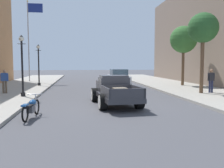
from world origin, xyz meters
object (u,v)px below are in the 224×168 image
object	(u,v)px
pedestrian_sidewalk_right	(211,79)
motorcycle_parked	(31,107)
street_lamp_far	(39,62)
street_tree_second	(184,40)
pedestrian_sidewalk_left	(5,80)
flagpole	(30,32)
car_background_white	(119,78)
street_lamp_near	(22,61)
street_tree_nearest	(203,29)
hotrod_truck_gunmetal	(114,90)

from	to	relation	value
pedestrian_sidewalk_right	motorcycle_parked	bearing A→B (deg)	-151.76
street_lamp_far	street_tree_second	xyz separation A→B (m)	(13.49, -1.57, 2.04)
pedestrian_sidewalk_left	flagpole	bearing A→B (deg)	91.75
car_background_white	pedestrian_sidewalk_left	distance (m)	11.14
flagpole	street_lamp_near	bearing A→B (deg)	-81.58
pedestrian_sidewalk_left	street_tree_nearest	bearing A→B (deg)	-6.94
car_background_white	street_lamp_near	bearing A→B (deg)	-132.20
car_background_white	hotrod_truck_gunmetal	bearing A→B (deg)	-100.43
motorcycle_parked	street_tree_nearest	bearing A→B (deg)	29.39
street_lamp_near	street_lamp_far	world-z (taller)	same
street_lamp_far	street_tree_nearest	world-z (taller)	street_tree_nearest
street_tree_nearest	pedestrian_sidewalk_right	bearing A→B (deg)	11.44
motorcycle_parked	car_background_white	distance (m)	15.19
pedestrian_sidewalk_right	street_lamp_far	distance (m)	15.05
street_tree_second	street_tree_nearest	bearing A→B (deg)	-101.82
hotrod_truck_gunmetal	street_lamp_near	distance (m)	6.34
motorcycle_parked	flagpole	world-z (taller)	flagpole
motorcycle_parked	car_background_white	bearing A→B (deg)	67.32
pedestrian_sidewalk_left	street_tree_second	distance (m)	15.84
car_background_white	street_lamp_near	size ratio (longest dim) A/B	1.12
street_lamp_near	car_background_white	bearing A→B (deg)	47.80
street_tree_nearest	car_background_white	bearing A→B (deg)	119.32
pedestrian_sidewalk_left	motorcycle_parked	bearing A→B (deg)	-66.98
pedestrian_sidewalk_left	street_lamp_near	world-z (taller)	street_lamp_near
pedestrian_sidewalk_right	street_lamp_far	world-z (taller)	street_lamp_far
street_lamp_near	street_tree_nearest	size ratio (longest dim) A/B	0.69
motorcycle_parked	street_tree_nearest	size ratio (longest dim) A/B	0.38
motorcycle_parked	pedestrian_sidewalk_left	world-z (taller)	pedestrian_sidewalk_left
pedestrian_sidewalk_right	hotrod_truck_gunmetal	bearing A→B (deg)	-157.27
hotrod_truck_gunmetal	car_background_white	size ratio (longest dim) A/B	1.16
car_background_white	pedestrian_sidewalk_right	world-z (taller)	pedestrian_sidewalk_right
pedestrian_sidewalk_left	pedestrian_sidewalk_right	size ratio (longest dim) A/B	1.00
street_lamp_near	street_tree_second	world-z (taller)	street_tree_second
car_background_white	pedestrian_sidewalk_left	bearing A→B (deg)	-144.42
street_lamp_far	flagpole	size ratio (longest dim) A/B	0.42
hotrod_truck_gunmetal	motorcycle_parked	size ratio (longest dim) A/B	2.38
street_lamp_far	pedestrian_sidewalk_right	bearing A→B (deg)	-29.45
flagpole	street_tree_nearest	xyz separation A→B (m)	(13.97, -13.10, -1.17)
pedestrian_sidewalk_right	street_tree_nearest	world-z (taller)	street_tree_nearest
street_lamp_far	motorcycle_parked	bearing A→B (deg)	-82.28
flagpole	street_lamp_far	bearing A→B (deg)	-72.72
pedestrian_sidewalk_right	flagpole	bearing A→B (deg)	138.82
street_tree_nearest	motorcycle_parked	bearing A→B (deg)	-150.61
car_background_white	street_tree_second	distance (m)	7.21
motorcycle_parked	street_lamp_near	bearing A→B (deg)	105.43
car_background_white	pedestrian_sidewalk_right	distance (m)	9.63
car_background_white	motorcycle_parked	bearing A→B (deg)	-112.68
pedestrian_sidewalk_right	street_lamp_near	bearing A→B (deg)	-178.89
street_lamp_far	street_tree_nearest	size ratio (longest dim) A/B	0.69
car_background_white	street_tree_second	bearing A→B (deg)	-20.48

